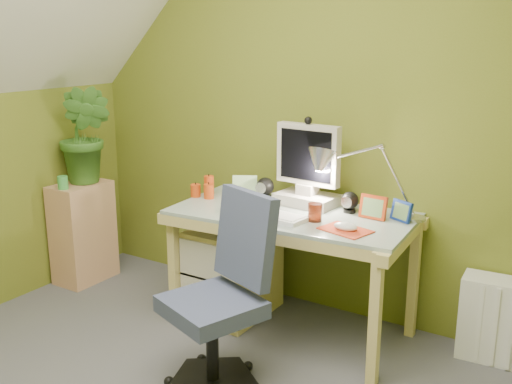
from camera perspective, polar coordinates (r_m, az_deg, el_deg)
The scene contains 19 objects.
wall_back at distance 3.54m, azimuth 5.24°, elevation 7.61°, with size 3.20×0.01×2.40m, color olive.
desk at distance 3.40m, azimuth 3.34°, elevation -7.54°, with size 1.30×0.65×0.70m, color #D6C070, non-canonical shape.
monitor at distance 3.37m, azimuth 4.99°, elevation 3.14°, with size 0.38×0.22×0.53m, color beige, non-canonical shape.
speaker_left at distance 3.53m, azimuth 0.87°, elevation 0.40°, with size 0.11×0.11×0.13m, color black, non-canonical shape.
speaker_right at distance 3.29m, azimuth 8.92°, elevation -0.97°, with size 0.10×0.10×0.11m, color black, non-canonical shape.
keyboard at distance 3.20m, azimuth 0.97°, elevation -2.10°, with size 0.47×0.15×0.02m, color white.
mousepad at distance 3.00m, azimuth 8.51°, elevation -3.60°, with size 0.24×0.17×0.01m, color red.
mouse at distance 3.00m, azimuth 8.52°, elevation -3.28°, with size 0.12×0.08×0.04m, color white.
amber_tumbler at distance 3.12m, azimuth 5.63°, elevation -1.93°, with size 0.07×0.07×0.09m, color maroon.
candle_cluster at distance 3.59m, azimuth -4.88°, elevation 0.50°, with size 0.15×0.13×0.12m, color #D24412, non-canonical shape.
photo_frame_red at distance 3.20m, azimuth 11.10°, elevation -1.42°, with size 0.15×0.02×0.13m, color #C23B14.
photo_frame_blue at distance 3.19m, azimuth 13.69°, elevation -1.77°, with size 0.13×0.02×0.11m, color navy.
photo_frame_green at distance 3.58m, azimuth -1.07°, elevation 0.59°, with size 0.15×0.02×0.13m, color #B7E39C.
desk_lamp at distance 3.19m, azimuth 12.20°, elevation 2.64°, with size 0.54×0.23×0.58m, color #B7B7BB, non-canonical shape.
side_ledge at distance 4.23m, azimuth -16.14°, elevation -3.71°, with size 0.25×0.39×0.68m, color tan.
potted_plant at distance 4.08m, azimuth -15.92°, elevation 5.25°, with size 0.36×0.29×0.65m, color #376822.
green_cup at distance 4.02m, azimuth -17.92°, elevation 0.86°, with size 0.07×0.07×0.09m, color green.
task_chair at distance 2.84m, azimuth -4.26°, elevation -10.80°, with size 0.46×0.46×0.83m, color #3C4362, non-canonical shape.
radiator at distance 3.37m, azimuth 22.65°, elevation -11.33°, with size 0.44×0.18×0.44m, color white.
Camera 1 is at (1.59, -1.53, 1.64)m, focal length 42.00 mm.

